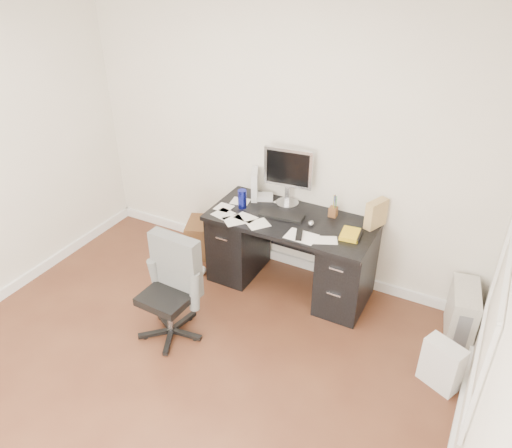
{
  "coord_description": "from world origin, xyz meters",
  "views": [
    {
      "loc": [
        1.81,
        -1.89,
        3.01
      ],
      "look_at": [
        0.18,
        1.2,
        0.9
      ],
      "focal_mm": 35.0,
      "sensor_mm": 36.0,
      "label": 1
    }
  ],
  "objects_px": {
    "desk": "(290,251)",
    "keyboard": "(282,215)",
    "office_chair": "(167,292)",
    "lcd_monitor": "(288,177)",
    "pc_tower": "(462,313)",
    "wicker_basket": "(206,237)"
  },
  "relations": [
    {
      "from": "desk",
      "to": "keyboard",
      "type": "height_order",
      "value": "keyboard"
    },
    {
      "from": "desk",
      "to": "office_chair",
      "type": "distance_m",
      "value": 1.23
    },
    {
      "from": "keyboard",
      "to": "desk",
      "type": "bearing_deg",
      "value": -3.47
    },
    {
      "from": "lcd_monitor",
      "to": "office_chair",
      "type": "relative_size",
      "value": 0.63
    },
    {
      "from": "pc_tower",
      "to": "office_chair",
      "type": "bearing_deg",
      "value": -162.01
    },
    {
      "from": "lcd_monitor",
      "to": "pc_tower",
      "type": "relative_size",
      "value": 1.22
    },
    {
      "from": "office_chair",
      "to": "pc_tower",
      "type": "distance_m",
      "value": 2.45
    },
    {
      "from": "lcd_monitor",
      "to": "wicker_basket",
      "type": "relative_size",
      "value": 1.55
    },
    {
      "from": "lcd_monitor",
      "to": "office_chair",
      "type": "distance_m",
      "value": 1.5
    },
    {
      "from": "keyboard",
      "to": "wicker_basket",
      "type": "relative_size",
      "value": 1.09
    },
    {
      "from": "wicker_basket",
      "to": "desk",
      "type": "bearing_deg",
      "value": -6.41
    },
    {
      "from": "office_chair",
      "to": "pc_tower",
      "type": "relative_size",
      "value": 1.94
    },
    {
      "from": "keyboard",
      "to": "pc_tower",
      "type": "bearing_deg",
      "value": -4.3
    },
    {
      "from": "desk",
      "to": "keyboard",
      "type": "distance_m",
      "value": 0.37
    },
    {
      "from": "desk",
      "to": "keyboard",
      "type": "relative_size",
      "value": 3.75
    },
    {
      "from": "office_chair",
      "to": "wicker_basket",
      "type": "distance_m",
      "value": 1.28
    },
    {
      "from": "office_chair",
      "to": "wicker_basket",
      "type": "height_order",
      "value": "office_chair"
    },
    {
      "from": "lcd_monitor",
      "to": "keyboard",
      "type": "height_order",
      "value": "lcd_monitor"
    },
    {
      "from": "lcd_monitor",
      "to": "pc_tower",
      "type": "height_order",
      "value": "lcd_monitor"
    },
    {
      "from": "keyboard",
      "to": "wicker_basket",
      "type": "xyz_separation_m",
      "value": [
        -0.92,
        0.12,
        -0.58
      ]
    },
    {
      "from": "lcd_monitor",
      "to": "desk",
      "type": "bearing_deg",
      "value": -63.46
    },
    {
      "from": "keyboard",
      "to": "pc_tower",
      "type": "xyz_separation_m",
      "value": [
        1.64,
        0.07,
        -0.53
      ]
    }
  ]
}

